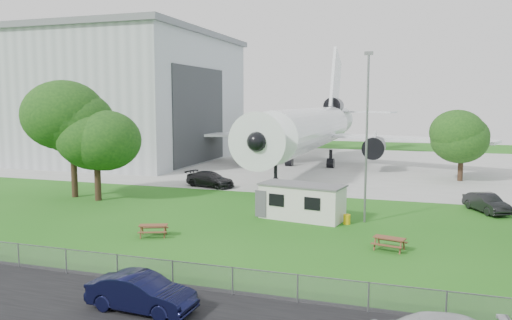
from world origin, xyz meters
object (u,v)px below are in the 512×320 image
(car_centre_sedan, at_px, (141,293))
(hangar, at_px, (84,97))
(picnic_west, at_px, (154,236))
(airliner, at_px, (311,127))
(site_cabin, at_px, (302,201))
(picnic_east, at_px, (389,250))

(car_centre_sedan, bearing_deg, hangar, 41.97)
(hangar, distance_m, picnic_west, 51.51)
(airliner, height_order, site_cabin, airliner)
(car_centre_sedan, bearing_deg, airliner, 6.63)
(airliner, distance_m, picnic_west, 38.20)
(airliner, distance_m, site_cabin, 30.83)
(site_cabin, bearing_deg, picnic_west, -136.23)
(picnic_west, height_order, picnic_east, same)
(car_centre_sedan, bearing_deg, site_cabin, -5.36)
(airliner, height_order, picnic_west, airliner)
(airliner, bearing_deg, site_cabin, -79.28)
(airliner, xyz_separation_m, car_centre_sedan, (3.01, -48.13, -4.50))
(hangar, bearing_deg, airliner, -0.22)
(site_cabin, bearing_deg, airliner, 100.72)
(picnic_east, relative_size, car_centre_sedan, 0.39)
(airliner, relative_size, site_cabin, 6.88)
(hangar, distance_m, site_cabin, 52.07)
(hangar, relative_size, picnic_west, 23.89)
(hangar, xyz_separation_m, car_centre_sedan, (38.98, -48.27, -8.64))
(hangar, relative_size, car_centre_sedan, 9.26)
(picnic_east, bearing_deg, hangar, 156.53)
(airliner, xyz_separation_m, picnic_east, (12.30, -36.08, -5.27))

